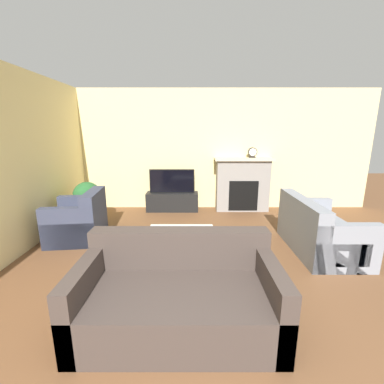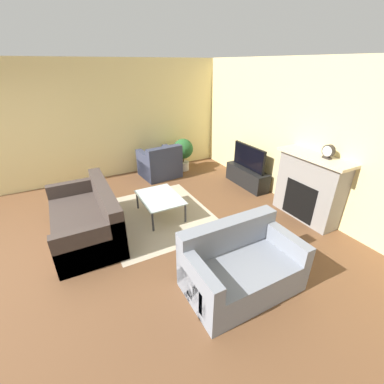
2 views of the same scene
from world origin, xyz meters
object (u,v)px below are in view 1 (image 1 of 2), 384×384
Objects in this scene: couch_loveseat at (318,232)px; potted_plant at (87,198)px; tv at (171,181)px; couch_sectional at (178,296)px; armchair_by_window at (79,222)px; mantel_clock at (252,152)px; coffee_table at (180,235)px.

couch_loveseat is 1.67× the size of potted_plant.
tv is 1.19× the size of potted_plant.
tv reaches higher than potted_plant.
armchair_by_window is at bearing 131.98° from couch_sectional.
mantel_clock is (-0.58, 2.09, 1.03)m from couch_loveseat.
mantel_clock is at bearing 15.48° from couch_loveseat.
potted_plant is at bearing -150.99° from tv.
couch_sectional is 3.30m from potted_plant.
tv is 1.06× the size of coffee_table.
mantel_clock is (3.24, 1.64, 1.02)m from armchair_by_window.
coffee_table is at bearing -122.66° from mantel_clock.
mantel_clock is (1.46, 3.62, 1.04)m from couch_sectional.
couch_sectional is 1.28m from coffee_table.
coffee_table is (1.74, -0.70, 0.05)m from armchair_by_window.
potted_plant is (-0.12, 0.70, 0.23)m from armchair_by_window.
coffee_table is at bearing -36.95° from potted_plant.
armchair_by_window is at bearing 158.21° from coffee_table.
tv is at bearing 95.24° from couch_sectional.
tv is at bearing 131.62° from armchair_by_window.
couch_sectional is 1.89× the size of coffee_table.
mantel_clock is (1.79, 0.07, 0.64)m from tv.
potted_plant is (-1.57, -0.87, -0.16)m from tv.
couch_sectional is 4.04m from mantel_clock.
potted_plant is 3.58m from mantel_clock.
tv reaches higher than couch_sectional.
potted_plant is at bearing -176.07° from armchair_by_window.
couch_loveseat is 4.11m from potted_plant.
tv is 2.32m from coffee_table.
potted_plant reaches higher than couch_sectional.
couch_loveseat is 1.47× the size of armchair_by_window.
mantel_clock reaches higher than couch_sectional.
couch_loveseat is 3.85m from armchair_by_window.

